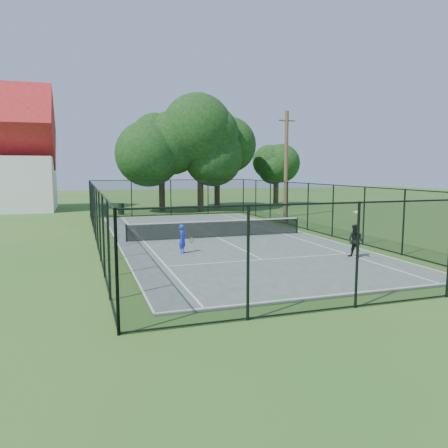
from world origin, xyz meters
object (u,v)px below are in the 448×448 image
object	(u,v)px
trash_bin_left	(104,210)
trash_bin_right	(121,209)
utility_pole	(286,164)
tennis_net	(217,228)
player_blue	(183,239)
player_black	(356,241)

from	to	relation	value
trash_bin_left	trash_bin_right	xyz separation A→B (m)	(1.48, 0.67, 0.02)
trash_bin_right	utility_pole	size ratio (longest dim) A/B	0.12
tennis_net	utility_pole	xyz separation A→B (m)	(8.65, 9.00, 3.71)
trash_bin_right	player_blue	distance (m)	18.86
tennis_net	player_blue	bearing A→B (deg)	-126.19
tennis_net	trash_bin_left	xyz separation A→B (m)	(-5.43, 14.23, -0.10)
tennis_net	trash_bin_left	bearing A→B (deg)	110.89
trash_bin_left	trash_bin_right	size ratio (longest dim) A/B	0.96
trash_bin_left	player_blue	distance (m)	18.33
tennis_net	player_black	bearing A→B (deg)	-61.10
utility_pole	player_blue	world-z (taller)	utility_pole
trash_bin_left	trash_bin_right	bearing A→B (deg)	24.49
utility_pole	player_black	distance (m)	17.26
trash_bin_left	utility_pole	bearing A→B (deg)	-20.39
player_black	trash_bin_right	bearing A→B (deg)	109.76
player_blue	tennis_net	bearing A→B (deg)	53.81
trash_bin_left	player_black	xyz separation A→B (m)	(9.43, -21.48, 0.31)
tennis_net	trash_bin_left	world-z (taller)	tennis_net
player_blue	player_black	world-z (taller)	player_black
tennis_net	utility_pole	bearing A→B (deg)	46.15
trash_bin_left	player_blue	bearing A→B (deg)	-81.95
trash_bin_right	player_blue	bearing A→B (deg)	-86.69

